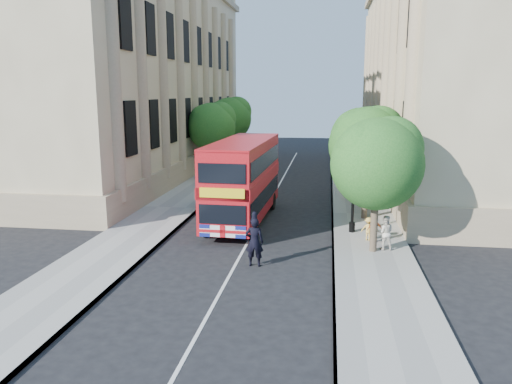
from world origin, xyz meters
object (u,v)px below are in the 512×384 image
at_px(lamp_post, 354,186).
at_px(double_decker_bus, 243,178).
at_px(woman_pedestrian, 385,233).
at_px(police_constable, 254,242).
at_px(box_van, 221,188).

xyz_separation_m(lamp_post, double_decker_bus, (-5.86, 1.72, -0.06)).
xyz_separation_m(lamp_post, woman_pedestrian, (1.33, -2.71, -1.60)).
bearing_deg(lamp_post, police_constable, -128.05).
xyz_separation_m(lamp_post, box_van, (-7.69, 4.42, -1.20)).
bearing_deg(box_van, double_decker_bus, -57.93).
bearing_deg(police_constable, box_van, -71.58).
distance_m(lamp_post, double_decker_bus, 6.11).
xyz_separation_m(lamp_post, police_constable, (-4.19, -5.36, -1.48)).
xyz_separation_m(police_constable, woman_pedestrian, (5.52, 2.65, -0.12)).
distance_m(double_decker_bus, box_van, 3.45).
relative_size(box_van, police_constable, 2.32).
bearing_deg(lamp_post, box_van, 150.13).
distance_m(double_decker_bus, police_constable, 7.41).
xyz_separation_m(double_decker_bus, police_constable, (1.66, -7.07, -1.42)).
distance_m(lamp_post, box_van, 8.95).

